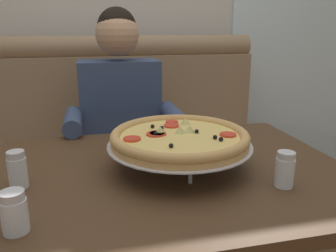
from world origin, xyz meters
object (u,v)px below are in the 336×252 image
Objects in this scene: shaker_parmesan at (18,172)px; shaker_pepper_flakes at (285,172)px; diner_main at (123,126)px; dining_table at (170,195)px; shaker_oregano at (15,215)px; booth_bench at (134,163)px; pizza at (180,138)px.

shaker_pepper_flakes is at bearing -12.84° from shaker_parmesan.
diner_main is 11.62× the size of shaker_parmesan.
dining_table is 0.51m from shaker_oregano.
booth_bench is 0.94m from dining_table.
shaker_oregano is (-0.45, -0.27, -0.06)m from pizza.
shaker_parmesan is 1.05× the size of shaker_pepper_flakes.
diner_main is at bearing 97.79° from dining_table.
dining_table is 0.48m from shaker_parmesan.
dining_table is 0.20m from pizza.
shaker_parmesan is (-0.45, -0.93, 0.39)m from booth_bench.
shaker_oregano is at bearing -148.23° from dining_table.
booth_bench is at bearing 92.11° from pizza.
booth_bench is at bearing 63.95° from shaker_parmesan.
booth_bench is 1.20m from shaker_pepper_flakes.
booth_bench is at bearing 71.88° from diner_main.
shaker_oregano is (-0.42, -0.26, 0.14)m from dining_table.
pizza is 4.43× the size of shaker_pepper_flakes.
dining_table is 11.05× the size of shaker_pepper_flakes.
booth_bench is at bearing 90.00° from dining_table.
dining_table is 11.71× the size of shaker_oregano.
shaker_oregano is at bearing -82.24° from shaker_parmesan.
diner_main is (-0.09, 0.64, 0.07)m from dining_table.
dining_table is 0.38m from shaker_pepper_flakes.
dining_table is (0.00, -0.90, 0.25)m from booth_bench.
diner_main is at bearing 114.43° from shaker_pepper_flakes.
diner_main is 0.76m from shaker_parmesan.
diner_main is 0.96m from shaker_oregano.
dining_table is at bearing 3.14° from shaker_parmesan.
shaker_oregano is 0.24m from shaker_parmesan.
booth_bench is 0.42m from diner_main.
pizza reaches higher than shaker_pepper_flakes.
booth_bench is 3.46× the size of pizza.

